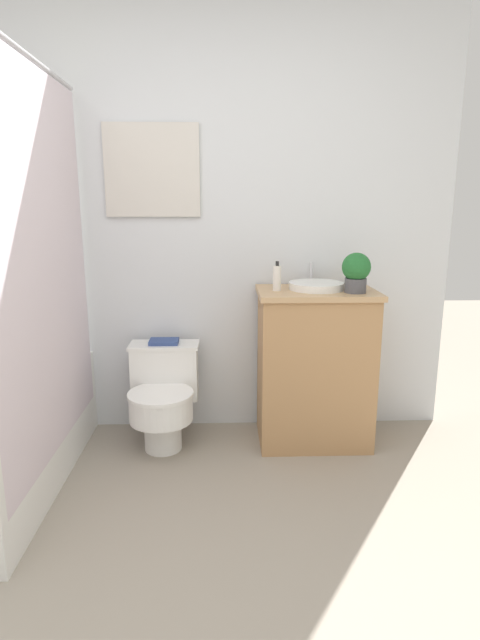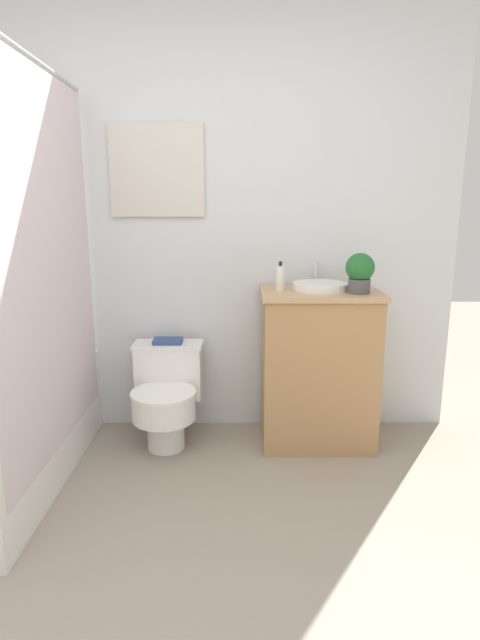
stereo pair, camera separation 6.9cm
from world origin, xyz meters
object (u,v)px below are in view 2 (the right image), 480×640
(sink, at_px, (318,286))
(book_on_tank, at_px, (166,341))
(soap_bottle, at_px, (278,278))
(toilet, at_px, (164,393))
(potted_plant, at_px, (358,272))

(sink, distance_m, book_on_tank, 0.94)
(sink, height_order, soap_bottle, soap_bottle)
(toilet, distance_m, book_on_tank, 0.30)
(sink, relative_size, book_on_tank, 2.04)
(sink, bearing_deg, book_on_tank, 175.00)
(sink, height_order, potted_plant, potted_plant)
(soap_bottle, bearing_deg, toilet, -179.22)
(toilet, bearing_deg, sink, 2.90)
(toilet, relative_size, sink, 1.67)
(potted_plant, distance_m, book_on_tank, 1.16)
(toilet, relative_size, potted_plant, 2.65)
(soap_bottle, bearing_deg, book_on_tank, 170.19)
(toilet, bearing_deg, soap_bottle, 0.78)
(sink, xyz_separation_m, potted_plant, (0.19, -0.11, 0.10))
(sink, distance_m, potted_plant, 0.24)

